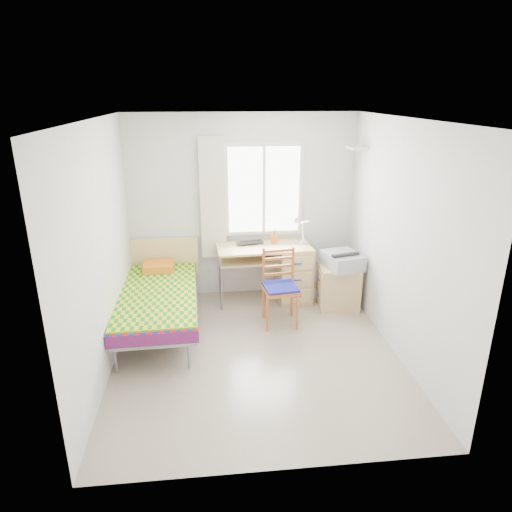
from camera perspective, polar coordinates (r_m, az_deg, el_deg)
The scene contains 17 objects.
floor at distance 5.40m, azimuth -0.00°, elevation -12.00°, with size 3.50×3.50×0.00m, color #BCAD93.
ceiling at distance 4.59m, azimuth -0.00°, elevation 16.76°, with size 3.50×3.50×0.00m, color white.
wall_back at distance 6.51m, azimuth -1.68°, elevation 6.08°, with size 3.20×3.20×0.00m, color silver.
wall_left at distance 4.94m, azimuth -18.80°, elevation 0.49°, with size 3.50×3.50×0.00m, color silver.
wall_right at distance 5.25m, azimuth 17.64°, elevation 1.75°, with size 3.50×3.50×0.00m, color silver.
window at distance 6.47m, azimuth 0.99°, elevation 8.26°, with size 1.10×0.04×1.30m.
curtain at distance 6.39m, azimuth -5.43°, elevation 7.12°, with size 0.35×0.05×1.70m, color beige.
floating_shelf at distance 6.32m, azimuth 12.47°, elevation 13.05°, with size 0.20×0.32×0.03m, color white.
bed at distance 5.89m, azimuth -12.06°, elevation -4.84°, with size 1.02×2.09×0.89m.
desk at distance 6.54m, azimuth 4.05°, elevation -1.80°, with size 1.34×0.67×0.82m.
chair at distance 5.84m, azimuth 3.05°, elevation -3.34°, with size 0.48×0.48×0.99m.
cabinet at distance 6.46m, azimuth 10.23°, elevation -3.78°, with size 0.59×0.53×0.59m.
printer at distance 6.28m, azimuth 10.76°, elevation -0.51°, with size 0.55×0.60×0.22m.
laptop at distance 6.41m, azimuth -0.60°, elevation 1.50°, with size 0.38×0.25×0.03m, color black.
pen_cup at distance 6.49m, azimuth 2.29°, elevation 2.12°, with size 0.09×0.09×0.11m, color orange.
task_lamp at distance 6.32m, azimuth 5.58°, elevation 3.59°, with size 0.23×0.33×0.43m.
book at distance 6.44m, azimuth -1.18°, elevation -0.68°, with size 0.18×0.25×0.02m, color gray.
Camera 1 is at (-0.50, -4.56, 2.84)m, focal length 32.00 mm.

